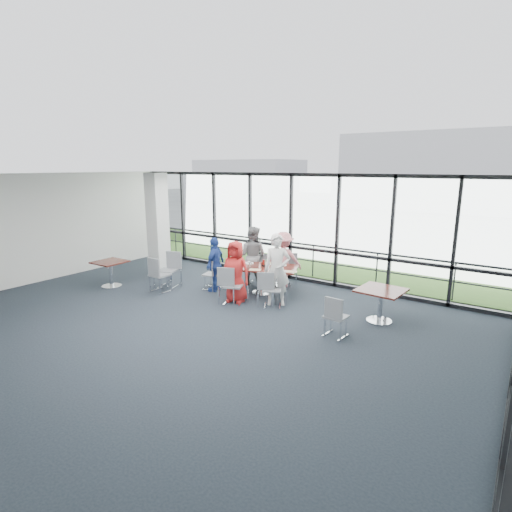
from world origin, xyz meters
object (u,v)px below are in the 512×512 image
Objects in this scene: diner_near_right at (277,270)px; chair_main_nr at (273,290)px; side_table_right at (381,294)px; chair_spare_lb at (167,271)px; chair_main_nl at (233,286)px; chair_spare_la at (160,275)px; diner_end at (215,264)px; chair_main_fr at (283,270)px; diner_far_right at (283,260)px; main_table at (262,271)px; diner_near_left at (236,272)px; diner_far_left at (253,256)px; structural_column at (158,225)px; side_table_left at (110,265)px; chair_main_fl at (257,270)px; chair_spare_r at (336,317)px; chair_main_end at (212,274)px.

diner_near_right reaches higher than chair_main_nr.
chair_spare_lb reaches higher than side_table_right.
chair_main_nl is 0.97× the size of chair_spare_la.
side_table_right is 1.16× the size of chair_main_nr.
chair_main_nr is at bearing 71.40° from diner_end.
diner_far_right is at bearing 82.61° from chair_main_fr.
chair_spare_lb reaches higher than chair_main_nl.
chair_main_nr is (0.79, -0.73, -0.19)m from main_table.
diner_far_left is (-0.52, 1.48, 0.07)m from diner_near_left.
side_table_right is (7.01, 0.07, -0.95)m from structural_column.
diner_far_right reaches higher than chair_main_nl.
diner_far_right is at bearing -167.57° from diner_far_left.
chair_main_nr is (-0.00, -0.19, -0.46)m from diner_near_right.
side_table_left is 4.96m from chair_main_fr.
main_table is at bearing 33.48° from chair_spare_la.
chair_main_fl is at bearing 95.24° from diner_near_left.
chair_spare_r is (-0.48, -1.29, -0.22)m from side_table_right.
chair_spare_lb is (1.20, -0.81, -1.10)m from structural_column.
structural_column reaches higher than diner_near_right.
diner_far_right is 3.58m from chair_spare_r.
chair_spare_lb reaches higher than chair_main_fl.
structural_column reaches higher than diner_far_right.
side_table_left is at bearing 2.35° from chair_main_fr.
chair_main_end is (2.35, -0.22, -1.17)m from structural_column.
diner_far_right reaches higher than diner_end.
side_table_left is at bearing -96.32° from structural_column.
chair_spare_la reaches higher than side_table_left.
chair_spare_la reaches higher than side_table_right.
chair_main_fl is (3.06, 0.97, -1.19)m from structural_column.
diner_near_left is (3.73, 1.01, 0.16)m from side_table_left.
diner_near_left is 0.99× the size of diner_far_right.
chair_main_nl is 2.08m from chair_main_fr.
diner_near_right is 2.01m from diner_end.
chair_main_fr is (3.82, 1.24, -1.14)m from structural_column.
chair_main_end is (-1.24, 0.61, -0.04)m from chair_main_nl.
chair_main_fr reaches higher than side_table_left.
chair_main_nl is at bearing -117.96° from main_table.
diner_end is 2.04m from chair_main_nr.
chair_main_fr is (0.79, 0.43, -0.40)m from diner_far_left.
chair_main_fl is at bearing 143.66° from diner_end.
main_table is at bearing 108.19° from chair_main_nr.
chair_spare_lb is (-2.38, 0.02, 0.03)m from chair_main_nl.
diner_end reaches higher than chair_main_fl.
structural_column reaches higher than chair_spare_la.
diner_near_right is 2.23m from chair_main_end.
diner_end is 1.58× the size of chair_spare_la.
chair_main_end is (-0.69, -1.03, -0.43)m from diner_far_left.
chair_main_nl is at bearing -12.99° from structural_column.
chair_main_nr is at bearing 15.09° from chair_spare_la.
chair_main_nr is 1.84m from chair_main_fr.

